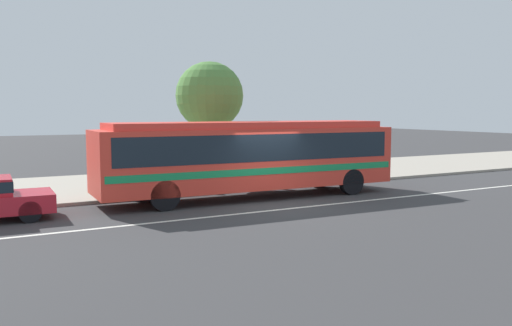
% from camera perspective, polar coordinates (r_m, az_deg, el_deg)
% --- Properties ---
extents(ground_plane, '(120.00, 120.00, 0.00)m').
position_cam_1_polar(ground_plane, '(18.38, 2.14, -4.54)').
color(ground_plane, '#373738').
extents(sidewalk_slab, '(60.00, 8.00, 0.12)m').
position_cam_1_polar(sidewalk_slab, '(24.74, -6.40, -1.80)').
color(sidewalk_slab, '#A49A8B').
rests_on(sidewalk_slab, ground_plane).
extents(lane_stripe_center, '(56.00, 0.16, 0.01)m').
position_cam_1_polar(lane_stripe_center, '(17.71, 3.47, -4.92)').
color(lane_stripe_center, silver).
rests_on(lane_stripe_center, ground_plane).
extents(transit_bus, '(11.42, 2.88, 2.84)m').
position_cam_1_polar(transit_bus, '(19.74, -0.63, 1.01)').
color(transit_bus, red).
rests_on(transit_bus, ground_plane).
extents(pedestrian_waiting_near_sign, '(0.41, 0.41, 1.70)m').
position_cam_1_polar(pedestrian_waiting_near_sign, '(22.46, 1.19, 0.19)').
color(pedestrian_waiting_near_sign, '#3E3538').
rests_on(pedestrian_waiting_near_sign, sidewalk_slab).
extents(pedestrian_walking_along_curb, '(0.35, 0.35, 1.70)m').
position_cam_1_polar(pedestrian_walking_along_curb, '(20.90, -15.40, -0.42)').
color(pedestrian_walking_along_curb, '#74615A').
rests_on(pedestrian_walking_along_curb, sidewalk_slab).
extents(pedestrian_standing_by_tree, '(0.43, 0.43, 1.67)m').
position_cam_1_polar(pedestrian_standing_by_tree, '(21.99, -7.44, -0.02)').
color(pedestrian_standing_by_tree, '#676258').
rests_on(pedestrian_standing_by_tree, sidewalk_slab).
extents(bus_stop_sign, '(0.08, 0.44, 2.66)m').
position_cam_1_polar(bus_stop_sign, '(23.97, 6.83, 2.18)').
color(bus_stop_sign, gray).
rests_on(bus_stop_sign, sidewalk_slab).
extents(street_tree_near_stop, '(2.89, 2.89, 5.21)m').
position_cam_1_polar(street_tree_near_stop, '(22.87, -5.02, 7.18)').
color(street_tree_near_stop, brown).
rests_on(street_tree_near_stop, sidewalk_slab).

